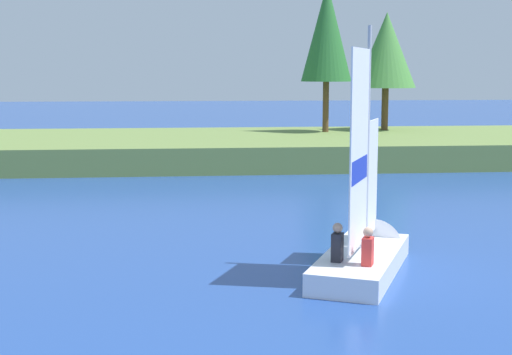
% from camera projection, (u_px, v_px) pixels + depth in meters
% --- Properties ---
extents(shore_bank, '(80.00, 11.00, 1.13)m').
position_uv_depth(shore_bank, '(193.00, 148.00, 35.19)').
color(shore_bank, olive).
rests_on(shore_bank, ground).
extents(shoreline_tree_centre, '(2.55, 2.55, 7.45)m').
position_uv_depth(shoreline_tree_centre, '(327.00, 33.00, 37.04)').
color(shoreline_tree_centre, brown).
rests_on(shoreline_tree_centre, shore_bank).
extents(shoreline_tree_midright, '(3.12, 3.12, 6.09)m').
position_uv_depth(shoreline_tree_midright, '(386.00, 50.00, 38.36)').
color(shoreline_tree_midright, brown).
rests_on(shoreline_tree_midright, shore_bank).
extents(sailboat, '(3.13, 4.72, 5.55)m').
position_uv_depth(sailboat, '(368.00, 247.00, 16.11)').
color(sailboat, white).
rests_on(sailboat, ground).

